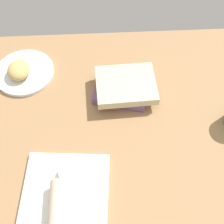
{
  "coord_description": "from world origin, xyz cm",
  "views": [
    {
      "loc": [
        7.76,
        45.61,
        87.56
      ],
      "look_at": [
        5.12,
        -5.4,
        7.0
      ],
      "focal_mm": 47.63,
      "sensor_mm": 36.0,
      "label": 1
    }
  ],
  "objects_px": {
    "sauce_cup": "(68,173)",
    "breakfast_wrap": "(60,206)",
    "square_plate": "(65,194)",
    "round_plate": "(24,72)",
    "scone_pastry": "(19,70)",
    "book_stack": "(124,87)"
  },
  "relations": [
    {
      "from": "scone_pastry",
      "to": "breakfast_wrap",
      "type": "relative_size",
      "value": 0.69
    },
    {
      "from": "square_plate",
      "to": "round_plate",
      "type": "bearing_deg",
      "value": -70.22
    },
    {
      "from": "round_plate",
      "to": "breakfast_wrap",
      "type": "height_order",
      "value": "breakfast_wrap"
    },
    {
      "from": "round_plate",
      "to": "breakfast_wrap",
      "type": "bearing_deg",
      "value": 107.48
    },
    {
      "from": "round_plate",
      "to": "square_plate",
      "type": "distance_m",
      "value": 0.48
    },
    {
      "from": "scone_pastry",
      "to": "breakfast_wrap",
      "type": "xyz_separation_m",
      "value": [
        -0.17,
        0.48,
        0.01
      ]
    },
    {
      "from": "book_stack",
      "to": "scone_pastry",
      "type": "bearing_deg",
      "value": -13.88
    },
    {
      "from": "book_stack",
      "to": "sauce_cup",
      "type": "bearing_deg",
      "value": 58.37
    },
    {
      "from": "round_plate",
      "to": "breakfast_wrap",
      "type": "xyz_separation_m",
      "value": [
        -0.16,
        0.49,
        0.04
      ]
    },
    {
      "from": "breakfast_wrap",
      "to": "scone_pastry",
      "type": "bearing_deg",
      "value": 109.4
    },
    {
      "from": "round_plate",
      "to": "square_plate",
      "type": "relative_size",
      "value": 0.88
    },
    {
      "from": "scone_pastry",
      "to": "sauce_cup",
      "type": "height_order",
      "value": "scone_pastry"
    },
    {
      "from": "breakfast_wrap",
      "to": "book_stack",
      "type": "distance_m",
      "value": 0.44
    },
    {
      "from": "sauce_cup",
      "to": "breakfast_wrap",
      "type": "relative_size",
      "value": 0.41
    },
    {
      "from": "round_plate",
      "to": "square_plate",
      "type": "xyz_separation_m",
      "value": [
        -0.16,
        0.45,
        0.0
      ]
    },
    {
      "from": "scone_pastry",
      "to": "round_plate",
      "type": "bearing_deg",
      "value": -126.89
    },
    {
      "from": "sauce_cup",
      "to": "breakfast_wrap",
      "type": "xyz_separation_m",
      "value": [
        0.02,
        0.1,
        0.02
      ]
    },
    {
      "from": "breakfast_wrap",
      "to": "book_stack",
      "type": "height_order",
      "value": "breakfast_wrap"
    },
    {
      "from": "round_plate",
      "to": "sauce_cup",
      "type": "bearing_deg",
      "value": 113.22
    },
    {
      "from": "square_plate",
      "to": "sauce_cup",
      "type": "distance_m",
      "value": 0.06
    },
    {
      "from": "round_plate",
      "to": "book_stack",
      "type": "relative_size",
      "value": 0.97
    },
    {
      "from": "round_plate",
      "to": "sauce_cup",
      "type": "height_order",
      "value": "sauce_cup"
    }
  ]
}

